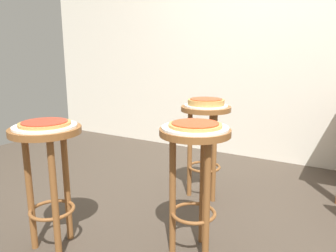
{
  "coord_description": "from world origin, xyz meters",
  "views": [
    {
      "loc": [
        0.71,
        -1.74,
        1.09
      ],
      "look_at": [
        -0.31,
        -0.01,
        0.64
      ],
      "focal_mm": 34.3,
      "sensor_mm": 36.0,
      "label": 1
    }
  ],
  "objects": [
    {
      "name": "ground_plane",
      "position": [
        0.0,
        0.0,
        0.0
      ],
      "size": [
        6.0,
        6.0,
        0.0
      ],
      "primitive_type": "plane",
      "color": "#42382D"
    },
    {
      "name": "back_wall",
      "position": [
        0.0,
        1.65,
        1.5
      ],
      "size": [
        6.0,
        0.1,
        3.0
      ],
      "primitive_type": "cube",
      "color": "silver",
      "rests_on": "ground_plane"
    },
    {
      "name": "stool_foreground",
      "position": [
        -0.69,
        -0.64,
        0.52
      ],
      "size": [
        0.37,
        0.37,
        0.71
      ],
      "color": "brown",
      "rests_on": "ground_plane"
    },
    {
      "name": "serving_plate_foreground",
      "position": [
        -0.69,
        -0.64,
        0.72
      ],
      "size": [
        0.33,
        0.33,
        0.01
      ],
      "primitive_type": "cylinder",
      "color": "white",
      "rests_on": "stool_foreground"
    },
    {
      "name": "pizza_foreground",
      "position": [
        -0.69,
        -0.64,
        0.73
      ],
      "size": [
        0.27,
        0.27,
        0.02
      ],
      "color": "#B78442",
      "rests_on": "serving_plate_foreground"
    },
    {
      "name": "stool_middle",
      "position": [
        0.01,
        -0.27,
        0.52
      ],
      "size": [
        0.37,
        0.37,
        0.71
      ],
      "color": "brown",
      "rests_on": "ground_plane"
    },
    {
      "name": "serving_plate_middle",
      "position": [
        0.01,
        -0.27,
        0.72
      ],
      "size": [
        0.35,
        0.35,
        0.01
      ],
      "primitive_type": "cylinder",
      "color": "white",
      "rests_on": "stool_middle"
    },
    {
      "name": "pizza_middle",
      "position": [
        0.01,
        -0.27,
        0.73
      ],
      "size": [
        0.28,
        0.28,
        0.02
      ],
      "color": "tan",
      "rests_on": "serving_plate_middle"
    },
    {
      "name": "stool_leftside",
      "position": [
        -0.25,
        0.44,
        0.52
      ],
      "size": [
        0.37,
        0.37,
        0.71
      ],
      "color": "brown",
      "rests_on": "ground_plane"
    },
    {
      "name": "serving_plate_leftside",
      "position": [
        -0.25,
        0.44,
        0.72
      ],
      "size": [
        0.32,
        0.32,
        0.01
      ],
      "primitive_type": "cylinder",
      "color": "white",
      "rests_on": "stool_leftside"
    },
    {
      "name": "pizza_leftside",
      "position": [
        -0.25,
        0.44,
        0.75
      ],
      "size": [
        0.27,
        0.27,
        0.05
      ],
      "color": "tan",
      "rests_on": "serving_plate_leftside"
    }
  ]
}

